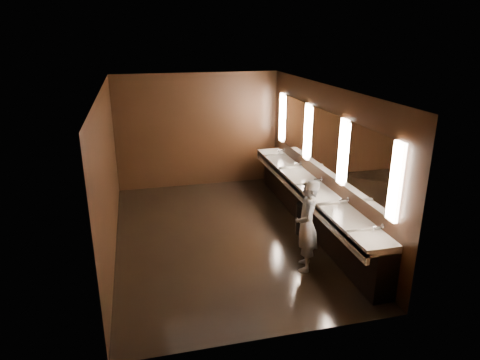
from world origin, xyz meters
name	(u,v)px	position (x,y,z in m)	size (l,w,h in m)	color
floor	(223,235)	(0.00, 0.00, 0.00)	(6.00, 6.00, 0.00)	black
ceiling	(221,88)	(0.00, 0.00, 2.80)	(4.00, 6.00, 0.02)	#2D2D2B
wall_back	(198,131)	(0.00, 3.00, 1.40)	(4.00, 0.02, 2.80)	black
wall_front	(273,240)	(0.00, -3.00, 1.40)	(4.00, 0.02, 2.80)	black
wall_left	(108,174)	(-2.00, 0.00, 1.40)	(0.02, 6.00, 2.80)	black
wall_right	(324,159)	(2.00, 0.00, 1.40)	(0.02, 6.00, 2.80)	black
sink_counter	(311,203)	(1.79, 0.00, 0.50)	(0.55, 5.40, 1.01)	black
mirror_band	(324,141)	(1.98, 0.00, 1.75)	(0.06, 5.03, 1.15)	#FFE1C7
person	(307,226)	(1.08, -1.48, 0.77)	(0.56, 0.37, 1.54)	#98B4E3
trash_bin	(306,219)	(1.58, -0.28, 0.30)	(0.39, 0.39, 0.60)	black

